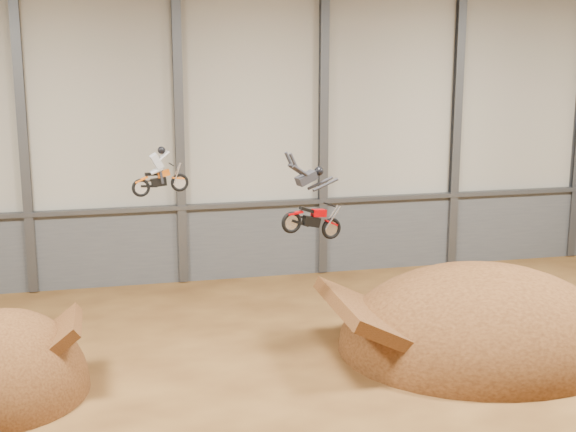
# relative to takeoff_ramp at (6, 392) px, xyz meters

# --- Properties ---
(floor) EXTENTS (40.00, 40.00, 0.00)m
(floor) POSITION_rel_takeoff_ramp_xyz_m (10.10, -4.14, 0.00)
(floor) COLOR #543316
(floor) RESTS_ON ground
(back_wall) EXTENTS (40.00, 0.10, 14.00)m
(back_wall) POSITION_rel_takeoff_ramp_xyz_m (10.10, 10.86, 7.00)
(back_wall) COLOR #B4AFA0
(back_wall) RESTS_ON ground
(lower_band_back) EXTENTS (39.80, 0.18, 3.50)m
(lower_band_back) POSITION_rel_takeoff_ramp_xyz_m (10.10, 10.76, 1.75)
(lower_band_back) COLOR #53565A
(lower_band_back) RESTS_ON ground
(steel_rail) EXTENTS (39.80, 0.35, 0.20)m
(steel_rail) POSITION_rel_takeoff_ramp_xyz_m (10.10, 10.61, 3.55)
(steel_rail) COLOR #47494F
(steel_rail) RESTS_ON lower_band_back
(steel_column_1) EXTENTS (0.40, 0.36, 13.90)m
(steel_column_1) POSITION_rel_takeoff_ramp_xyz_m (0.10, 10.66, 7.00)
(steel_column_1) COLOR #47494F
(steel_column_1) RESTS_ON ground
(steel_column_2) EXTENTS (0.40, 0.36, 13.90)m
(steel_column_2) POSITION_rel_takeoff_ramp_xyz_m (6.77, 10.66, 7.00)
(steel_column_2) COLOR #47494F
(steel_column_2) RESTS_ON ground
(steel_column_3) EXTENTS (0.40, 0.36, 13.90)m
(steel_column_3) POSITION_rel_takeoff_ramp_xyz_m (13.43, 10.66, 7.00)
(steel_column_3) COLOR #47494F
(steel_column_3) RESTS_ON ground
(steel_column_4) EXTENTS (0.40, 0.36, 13.90)m
(steel_column_4) POSITION_rel_takeoff_ramp_xyz_m (20.10, 10.66, 7.00)
(steel_column_4) COLOR #47494F
(steel_column_4) RESTS_ON ground
(takeoff_ramp) EXTENTS (5.28, 6.10, 5.28)m
(takeoff_ramp) POSITION_rel_takeoff_ramp_xyz_m (0.00, 0.00, 0.00)
(takeoff_ramp) COLOR #442411
(takeoff_ramp) RESTS_ON ground
(landing_ramp) EXTENTS (10.43, 9.23, 6.02)m
(landing_ramp) POSITION_rel_takeoff_ramp_xyz_m (16.48, 0.12, 0.00)
(landing_ramp) COLOR #442411
(landing_ramp) RESTS_ON ground
(fmx_rider_a) EXTENTS (2.15, 1.02, 1.90)m
(fmx_rider_a) POSITION_rel_takeoff_ramp_xyz_m (5.28, 1.99, 6.73)
(fmx_rider_a) COLOR #DB5F11
(fmx_rider_b) EXTENTS (3.74, 1.79, 3.31)m
(fmx_rider_b) POSITION_rel_takeoff_ramp_xyz_m (10.09, 0.34, 5.83)
(fmx_rider_b) COLOR #A90004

